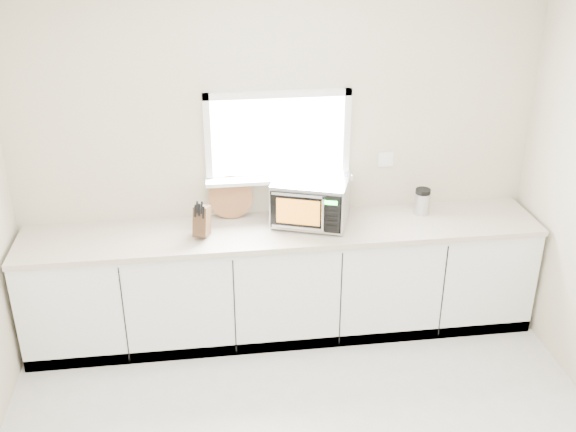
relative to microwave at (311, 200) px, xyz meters
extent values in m
cube|color=beige|center=(-0.22, 0.24, 0.24)|extent=(4.00, 0.02, 2.70)
cube|color=white|center=(-0.22, 0.22, 0.44)|extent=(1.00, 0.02, 0.60)
cube|color=white|center=(-0.22, 0.16, 0.12)|extent=(1.12, 0.16, 0.03)
cube|color=white|center=(-0.22, 0.21, 0.77)|extent=(1.10, 0.04, 0.05)
cube|color=white|center=(-0.22, 0.21, 0.12)|extent=(1.10, 0.04, 0.05)
cube|color=white|center=(-0.75, 0.21, 0.44)|extent=(0.05, 0.04, 0.70)
cube|color=white|center=(0.30, 0.21, 0.44)|extent=(0.05, 0.04, 0.70)
cube|color=white|center=(0.63, 0.23, 0.21)|extent=(0.12, 0.01, 0.12)
cube|color=white|center=(-0.22, -0.06, -0.67)|extent=(3.92, 0.60, 0.88)
cube|color=beige|center=(-0.22, -0.07, -0.21)|extent=(3.92, 0.64, 0.04)
cylinder|color=black|center=(-0.27, -0.07, -0.18)|extent=(0.03, 0.03, 0.02)
cylinder|color=black|center=(-0.16, 0.24, -0.18)|extent=(0.03, 0.03, 0.02)
cylinder|color=black|center=(0.16, -0.23, -0.18)|extent=(0.03, 0.03, 0.02)
cylinder|color=black|center=(0.27, 0.08, -0.18)|extent=(0.03, 0.03, 0.02)
cube|color=#B5B7BC|center=(0.00, 0.01, 0.00)|extent=(0.66, 0.58, 0.33)
cube|color=black|center=(-0.07, -0.20, 0.00)|extent=(0.50, 0.19, 0.29)
cube|color=orange|center=(-0.12, -0.18, 0.00)|extent=(0.31, 0.11, 0.20)
cylinder|color=silver|center=(0.04, -0.26, 0.00)|extent=(0.03, 0.03, 0.26)
cube|color=black|center=(0.10, -0.26, 0.00)|extent=(0.13, 0.05, 0.28)
cube|color=#19FF33|center=(0.10, -0.27, 0.09)|extent=(0.09, 0.04, 0.03)
cube|color=silver|center=(0.00, 0.01, 0.16)|extent=(0.66, 0.58, 0.01)
cube|color=#4C321B|center=(-0.82, -0.12, -0.06)|extent=(0.15, 0.23, 0.25)
cube|color=black|center=(-0.86, -0.16, 0.04)|extent=(0.02, 0.04, 0.09)
cube|color=black|center=(-0.84, -0.17, 0.05)|extent=(0.02, 0.04, 0.09)
cube|color=black|center=(-0.81, -0.17, 0.03)|extent=(0.02, 0.04, 0.09)
cube|color=black|center=(-0.85, -0.16, 0.07)|extent=(0.02, 0.04, 0.09)
cube|color=black|center=(-0.82, -0.17, 0.07)|extent=(0.02, 0.04, 0.09)
cylinder|color=brown|center=(-0.59, 0.18, -0.02)|extent=(0.34, 0.08, 0.34)
cylinder|color=#B5B7BC|center=(0.89, 0.05, -0.10)|extent=(0.14, 0.14, 0.17)
cylinder|color=black|center=(0.89, 0.05, 0.01)|extent=(0.13, 0.13, 0.04)
camera|label=1|loc=(-0.79, -4.57, 2.08)|focal=42.00mm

